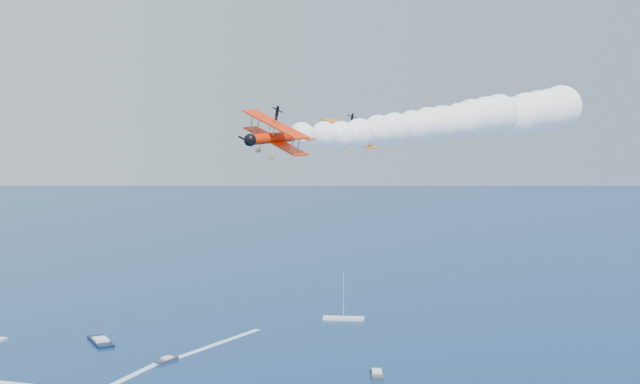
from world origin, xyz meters
TOP-DOWN VIEW (x-y plane):
  - biplane_lead at (21.96, 18.79)m, footprint 9.26×10.79m
  - biplane_trail at (-0.86, 0.33)m, footprint 8.34×10.02m
  - smoke_trail_lead at (46.11, 25.62)m, footprint 51.04×30.01m
  - smoke_trail_trail at (24.08, 3.12)m, footprint 50.33×15.90m
  - boat_wakes at (52.54, 102.69)m, footprint 69.06×104.87m

SIDE VIEW (x-z plane):
  - boat_wakes at x=52.54m, z-range 0.01..0.05m
  - biplane_trail at x=-0.86m, z-range 53.66..61.44m
  - biplane_lead at x=21.96m, z-range 53.94..61.25m
  - smoke_trail_trail at x=24.08m, z-range 54.78..64.06m
  - smoke_trail_lead at x=46.11m, z-range 54.82..64.11m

